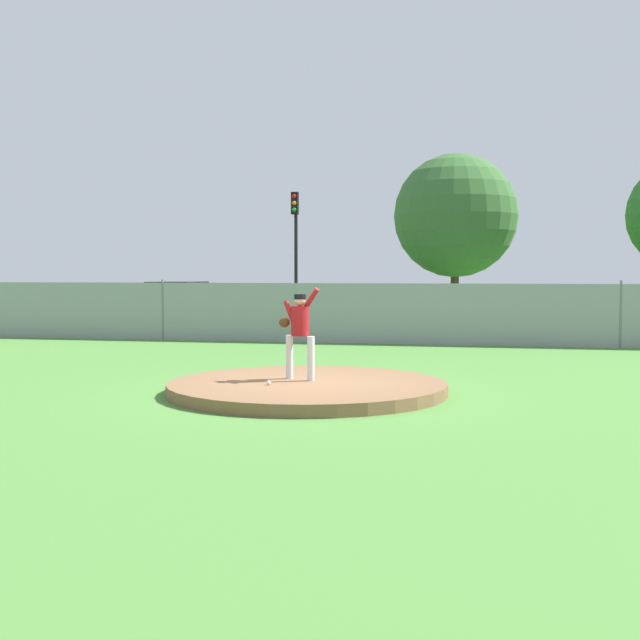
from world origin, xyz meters
The scene contains 12 objects.
ground_plane centered at (0.00, 6.00, 0.00)m, with size 80.00×80.00×0.00m, color #4C8438.
asphalt_strip centered at (0.00, 14.50, 0.00)m, with size 44.00×7.00×0.01m, color #2B2B2D.
pitchers_mound centered at (0.00, 0.00, 0.10)m, with size 4.91×4.91×0.21m, color brown.
pitcher_youth centered at (-0.20, 0.24, 1.16)m, with size 0.77×0.33×1.66m.
baseball centered at (-0.56, -0.52, 0.25)m, with size 0.07×0.07×0.07m, color white.
chainlink_fence centered at (0.00, 10.00, 0.90)m, with size 34.14×0.07×1.90m.
parked_car_navy centered at (-8.07, 14.47, 0.84)m, with size 1.91×4.17×1.77m.
parked_car_burgundy centered at (8.16, 14.80, 0.82)m, with size 2.05×4.42×1.71m.
parked_car_white centered at (1.18, 14.45, 0.81)m, with size 2.07×4.72×1.71m.
traffic_cone_orange centered at (-3.54, 11.91, 0.26)m, with size 0.40×0.40×0.55m.
traffic_light_near centered at (-4.50, 18.41, 3.63)m, with size 0.28×0.46×5.36m.
tree_broad_right centered at (1.72, 24.78, 4.75)m, with size 5.78×5.78×7.65m.
Camera 1 is at (3.01, -13.79, 2.15)m, focal length 45.33 mm.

